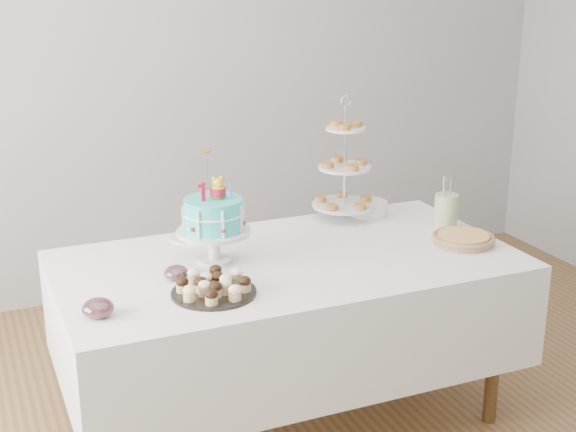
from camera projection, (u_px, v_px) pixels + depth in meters
name	position (u px, v px, depth m)	size (l,w,h in m)	color
walls	(320.00, 137.00, 2.93)	(5.04, 4.04, 2.70)	#A3A6A8
table	(288.00, 308.00, 3.44)	(1.92, 1.02, 0.77)	silver
birthday_cake	(214.00, 233.00, 3.29)	(0.31, 0.31, 0.47)	silver
cupcake_tray	(214.00, 285.00, 3.00)	(0.32, 0.32, 0.07)	black
pie	(463.00, 239.00, 3.53)	(0.28, 0.28, 0.04)	#A17957
tiered_stand	(345.00, 168.00, 3.82)	(0.31, 0.31, 0.60)	silver
plate_stack	(369.00, 208.00, 3.93)	(0.18, 0.18, 0.07)	silver
pastry_plate	(194.00, 235.00, 3.61)	(0.22, 0.22, 0.03)	silver
jam_bowl_a	(98.00, 308.00, 2.82)	(0.11, 0.11, 0.07)	silver
jam_bowl_b	(176.00, 273.00, 3.14)	(0.10, 0.10, 0.06)	silver
utensil_pitcher	(446.00, 209.00, 3.73)	(0.11, 0.11, 0.24)	beige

